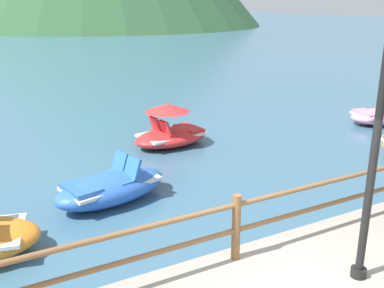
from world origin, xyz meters
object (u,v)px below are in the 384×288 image
at_px(pedal_boat_0, 171,131).
at_px(lamp_post, 384,84).
at_px(pedal_boat_6, 382,116).
at_px(pedal_boat_3, 111,187).

bearing_deg(pedal_boat_0, lamp_post, -96.35).
bearing_deg(pedal_boat_6, pedal_boat_0, 170.24).
bearing_deg(pedal_boat_3, pedal_boat_0, 46.13).
relative_size(pedal_boat_3, pedal_boat_6, 1.05).
distance_m(lamp_post, pedal_boat_3, 5.51).
bearing_deg(pedal_boat_3, lamp_post, -68.08).
bearing_deg(pedal_boat_3, pedal_boat_6, 8.95).
xyz_separation_m(pedal_boat_3, pedal_boat_6, (9.64, 1.52, -0.05)).
bearing_deg(pedal_boat_6, pedal_boat_3, -171.05).
height_order(lamp_post, pedal_boat_3, lamp_post).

